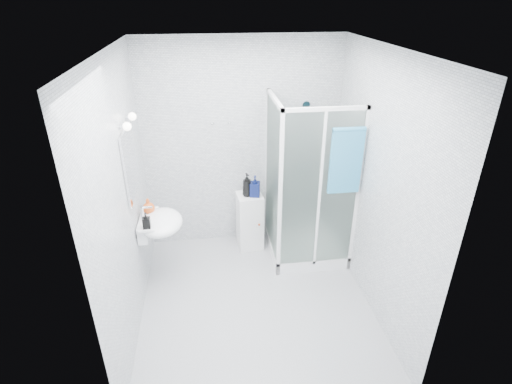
{
  "coord_description": "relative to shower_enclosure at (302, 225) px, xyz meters",
  "views": [
    {
      "loc": [
        -0.42,
        -3.3,
        3.02
      ],
      "look_at": [
        0.05,
        0.35,
        1.15
      ],
      "focal_mm": 28.0,
      "sensor_mm": 36.0,
      "label": 1
    }
  ],
  "objects": [
    {
      "name": "room",
      "position": [
        -0.67,
        -0.77,
        0.85
      ],
      "size": [
        2.4,
        2.6,
        2.6
      ],
      "color": "silver",
      "rests_on": "ground"
    },
    {
      "name": "shower_enclosure",
      "position": [
        0.0,
        0.0,
        0.0
      ],
      "size": [
        0.9,
        0.95,
        2.0
      ],
      "color": "white",
      "rests_on": "ground"
    },
    {
      "name": "wall_basin",
      "position": [
        -1.66,
        -0.32,
        0.35
      ],
      "size": [
        0.46,
        0.56,
        0.35
      ],
      "color": "white",
      "rests_on": "ground"
    },
    {
      "name": "mirror",
      "position": [
        -1.85,
        -0.32,
        1.05
      ],
      "size": [
        0.02,
        0.6,
        0.7
      ],
      "primitive_type": "cube",
      "color": "white",
      "rests_on": "room"
    },
    {
      "name": "vanity_lights",
      "position": [
        -1.8,
        -0.32,
        1.47
      ],
      "size": [
        0.1,
        0.4,
        0.08
      ],
      "color": "silver",
      "rests_on": "room"
    },
    {
      "name": "wall_hooks",
      "position": [
        -0.92,
        0.49,
        1.17
      ],
      "size": [
        0.23,
        0.06,
        0.03
      ],
      "color": "silver",
      "rests_on": "room"
    },
    {
      "name": "storage_cabinet",
      "position": [
        -0.61,
        0.29,
        -0.07
      ],
      "size": [
        0.34,
        0.35,
        0.75
      ],
      "rotation": [
        0.0,
        0.0,
        0.09
      ],
      "color": "white",
      "rests_on": "ground"
    },
    {
      "name": "hand_towel",
      "position": [
        0.32,
        -0.4,
        1.01
      ],
      "size": [
        0.34,
        0.05,
        0.72
      ],
      "color": "teal",
      "rests_on": "shower_enclosure"
    },
    {
      "name": "shampoo_bottle_a",
      "position": [
        -0.64,
        0.28,
        0.45
      ],
      "size": [
        0.14,
        0.14,
        0.3
      ],
      "primitive_type": "imported",
      "rotation": [
        0.0,
        0.0,
        0.3
      ],
      "color": "black",
      "rests_on": "storage_cabinet"
    },
    {
      "name": "shampoo_bottle_b",
      "position": [
        -0.54,
        0.27,
        0.43
      ],
      "size": [
        0.14,
        0.14,
        0.27
      ],
      "primitive_type": "imported",
      "rotation": [
        0.0,
        0.0,
        -0.2
      ],
      "color": "#0B1342",
      "rests_on": "storage_cabinet"
    },
    {
      "name": "soap_dispenser_orange",
      "position": [
        -1.76,
        -0.2,
        0.5
      ],
      "size": [
        0.17,
        0.17,
        0.17
      ],
      "primitive_type": "imported",
      "rotation": [
        0.0,
        0.0,
        -0.38
      ],
      "color": "#CB4D17",
      "rests_on": "wall_basin"
    },
    {
      "name": "soap_dispenser_black",
      "position": [
        -1.75,
        -0.51,
        0.5
      ],
      "size": [
        0.08,
        0.08,
        0.17
      ],
      "primitive_type": "imported",
      "rotation": [
        0.0,
        0.0,
        0.04
      ],
      "color": "black",
      "rests_on": "wall_basin"
    }
  ]
}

